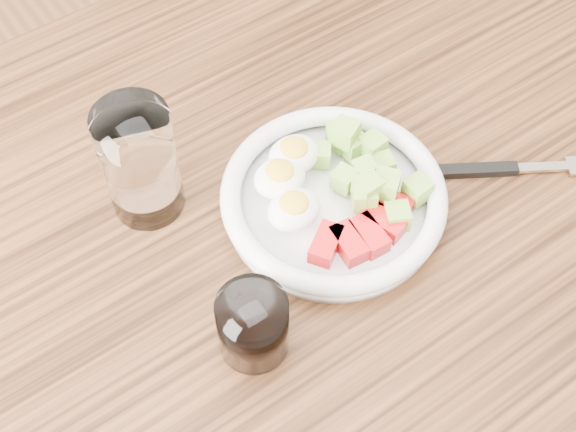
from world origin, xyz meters
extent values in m
cube|color=brown|center=(0.65, 0.35, 0.36)|extent=(0.07, 0.07, 0.73)
cube|color=#583218|center=(0.00, 0.00, 0.75)|extent=(1.50, 0.90, 0.04)
cylinder|color=white|center=(0.05, 0.01, 0.78)|extent=(0.23, 0.23, 0.01)
torus|color=white|center=(0.05, 0.01, 0.79)|extent=(0.24, 0.24, 0.02)
cube|color=red|center=(0.00, -0.04, 0.79)|extent=(0.05, 0.05, 0.02)
cube|color=red|center=(0.02, -0.05, 0.79)|extent=(0.03, 0.05, 0.02)
cube|color=red|center=(0.05, -0.05, 0.79)|extent=(0.03, 0.05, 0.02)
cube|color=red|center=(0.07, -0.05, 0.79)|extent=(0.04, 0.05, 0.02)
cube|color=red|center=(0.09, -0.04, 0.79)|extent=(0.04, 0.05, 0.02)
ellipsoid|color=white|center=(0.01, 0.05, 0.81)|extent=(0.06, 0.05, 0.03)
ellipsoid|color=yellow|center=(0.01, 0.05, 0.82)|extent=(0.03, 0.03, 0.01)
ellipsoid|color=white|center=(0.04, 0.07, 0.81)|extent=(0.06, 0.05, 0.03)
ellipsoid|color=yellow|center=(0.04, 0.07, 0.82)|extent=(0.03, 0.03, 0.01)
ellipsoid|color=white|center=(0.00, 0.01, 0.81)|extent=(0.06, 0.05, 0.03)
ellipsoid|color=yellow|center=(0.00, 0.01, 0.82)|extent=(0.03, 0.03, 0.01)
cube|color=#9FCD4E|center=(0.08, -0.05, 0.80)|extent=(0.03, 0.03, 0.02)
cube|color=#9FCD4E|center=(0.12, 0.03, 0.80)|extent=(0.03, 0.03, 0.02)
cube|color=#9FCD4E|center=(0.07, 0.01, 0.80)|extent=(0.03, 0.03, 0.02)
cube|color=#9FCD4E|center=(0.07, -0.02, 0.82)|extent=(0.03, 0.03, 0.03)
cube|color=#9FCD4E|center=(0.10, 0.05, 0.82)|extent=(0.03, 0.03, 0.03)
cube|color=#9FCD4E|center=(0.10, 0.05, 0.80)|extent=(0.03, 0.03, 0.03)
cube|color=#9FCD4E|center=(0.10, 0.07, 0.80)|extent=(0.03, 0.03, 0.02)
cube|color=#9FCD4E|center=(0.09, 0.01, 0.81)|extent=(0.02, 0.02, 0.02)
cube|color=#9FCD4E|center=(0.09, -0.02, 0.81)|extent=(0.04, 0.04, 0.03)
cube|color=#9FCD4E|center=(0.07, -0.02, 0.81)|extent=(0.03, 0.03, 0.02)
cube|color=#9FCD4E|center=(0.12, 0.03, 0.80)|extent=(0.02, 0.02, 0.02)
cube|color=#9FCD4E|center=(0.10, 0.06, 0.80)|extent=(0.02, 0.02, 0.02)
cube|color=#9FCD4E|center=(0.08, 0.00, 0.80)|extent=(0.03, 0.03, 0.02)
cube|color=#9FCD4E|center=(0.11, 0.01, 0.80)|extent=(0.03, 0.03, 0.02)
cube|color=#9FCD4E|center=(0.07, 0.06, 0.80)|extent=(0.03, 0.03, 0.02)
cube|color=#9FCD4E|center=(0.12, -0.04, 0.80)|extent=(0.03, 0.03, 0.02)
cube|color=black|center=(0.20, -0.04, 0.78)|extent=(0.10, 0.07, 0.01)
cube|color=silver|center=(0.27, -0.09, 0.78)|extent=(0.06, 0.04, 0.00)
cube|color=silver|center=(0.30, -0.11, 0.78)|extent=(0.03, 0.03, 0.00)
cylinder|color=white|center=(-0.11, 0.13, 0.84)|extent=(0.08, 0.08, 0.14)
cylinder|color=white|center=(-0.11, -0.08, 0.81)|extent=(0.07, 0.07, 0.08)
cylinder|color=black|center=(-0.11, -0.08, 0.81)|extent=(0.06, 0.06, 0.07)
camera|label=1|loc=(-0.27, -0.37, 1.49)|focal=50.00mm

